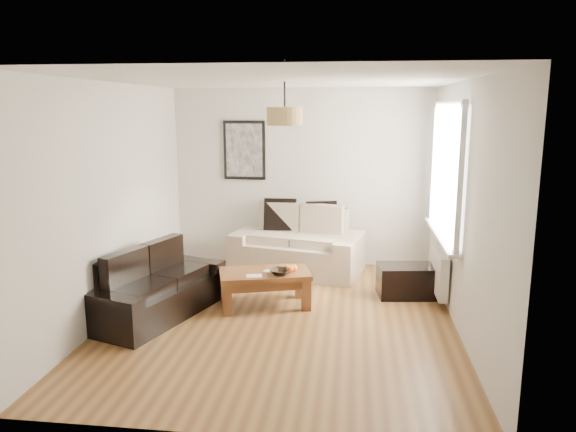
# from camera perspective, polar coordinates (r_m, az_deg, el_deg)

# --- Properties ---
(floor) EXTENTS (4.50, 4.50, 0.00)m
(floor) POSITION_cam_1_polar(r_m,az_deg,el_deg) (6.20, -0.69, -10.67)
(floor) COLOR brown
(floor) RESTS_ON ground
(ceiling) EXTENTS (3.80, 4.50, 0.00)m
(ceiling) POSITION_cam_1_polar(r_m,az_deg,el_deg) (5.75, -0.75, 14.11)
(ceiling) COLOR white
(ceiling) RESTS_ON floor
(wall_back) EXTENTS (3.80, 0.04, 2.60)m
(wall_back) POSITION_cam_1_polar(r_m,az_deg,el_deg) (8.04, 1.44, 4.05)
(wall_back) COLOR silver
(wall_back) RESTS_ON floor
(wall_front) EXTENTS (3.80, 0.04, 2.60)m
(wall_front) POSITION_cam_1_polar(r_m,az_deg,el_deg) (3.67, -5.46, -4.90)
(wall_front) COLOR silver
(wall_front) RESTS_ON floor
(wall_left) EXTENTS (0.04, 4.50, 2.60)m
(wall_left) POSITION_cam_1_polar(r_m,az_deg,el_deg) (6.37, -17.92, 1.56)
(wall_left) COLOR silver
(wall_left) RESTS_ON floor
(wall_right) EXTENTS (0.04, 4.50, 2.60)m
(wall_right) POSITION_cam_1_polar(r_m,az_deg,el_deg) (5.89, 17.92, 0.79)
(wall_right) COLOR silver
(wall_right) RESTS_ON floor
(window_bay) EXTENTS (0.14, 1.90, 1.60)m
(window_bay) POSITION_cam_1_polar(r_m,az_deg,el_deg) (6.62, 16.47, 4.62)
(window_bay) COLOR white
(window_bay) RESTS_ON wall_right
(radiator) EXTENTS (0.10, 0.90, 0.52)m
(radiator) POSITION_cam_1_polar(r_m,az_deg,el_deg) (6.86, 15.56, -5.54)
(radiator) COLOR white
(radiator) RESTS_ON wall_right
(poster) EXTENTS (0.62, 0.04, 0.87)m
(poster) POSITION_cam_1_polar(r_m,az_deg,el_deg) (8.10, -4.61, 6.92)
(poster) COLOR black
(poster) RESTS_ON wall_back
(pendant_shade) EXTENTS (0.40, 0.40, 0.20)m
(pendant_shade) POSITION_cam_1_polar(r_m,az_deg,el_deg) (6.04, -0.35, 10.47)
(pendant_shade) COLOR tan
(pendant_shade) RESTS_ON ceiling
(loveseat_cream) EXTENTS (1.96, 1.35, 0.89)m
(loveseat_cream) POSITION_cam_1_polar(r_m,az_deg,el_deg) (7.74, 0.98, -2.67)
(loveseat_cream) COLOR #BDAB98
(loveseat_cream) RESTS_ON floor
(sofa_leather) EXTENTS (1.31, 1.85, 0.72)m
(sofa_leather) POSITION_cam_1_polar(r_m,az_deg,el_deg) (6.35, -13.79, -6.99)
(sofa_leather) COLOR black
(sofa_leather) RESTS_ON floor
(coffee_table) EXTENTS (1.16, 0.84, 0.43)m
(coffee_table) POSITION_cam_1_polar(r_m,az_deg,el_deg) (6.48, -2.45, -7.66)
(coffee_table) COLOR brown
(coffee_table) RESTS_ON floor
(ottoman) EXTENTS (0.74, 0.53, 0.39)m
(ottoman) POSITION_cam_1_polar(r_m,az_deg,el_deg) (6.97, 12.32, -6.68)
(ottoman) COLOR black
(ottoman) RESTS_ON floor
(cushion_left) EXTENTS (0.47, 0.15, 0.46)m
(cushion_left) POSITION_cam_1_polar(r_m,az_deg,el_deg) (7.91, -0.83, 0.16)
(cushion_left) COLOR black
(cushion_left) RESTS_ON loveseat_cream
(cushion_right) EXTENTS (0.46, 0.24, 0.44)m
(cushion_right) POSITION_cam_1_polar(r_m,az_deg,el_deg) (7.86, 3.57, -0.04)
(cushion_right) COLOR black
(cushion_right) RESTS_ON loveseat_cream
(fruit_bowl) EXTENTS (0.30, 0.30, 0.06)m
(fruit_bowl) POSITION_cam_1_polar(r_m,az_deg,el_deg) (6.29, -0.76, -5.90)
(fruit_bowl) COLOR black
(fruit_bowl) RESTS_ON coffee_table
(orange_a) EXTENTS (0.08, 0.08, 0.08)m
(orange_a) POSITION_cam_1_polar(r_m,az_deg,el_deg) (6.37, 0.20, -5.59)
(orange_a) COLOR orange
(orange_a) RESTS_ON fruit_bowl
(orange_b) EXTENTS (0.10, 0.10, 0.08)m
(orange_b) POSITION_cam_1_polar(r_m,az_deg,el_deg) (6.40, 0.62, -5.49)
(orange_b) COLOR orange
(orange_b) RESTS_ON fruit_bowl
(orange_c) EXTENTS (0.07, 0.07, 0.06)m
(orange_c) POSITION_cam_1_polar(r_m,az_deg,el_deg) (6.45, -0.12, -5.37)
(orange_c) COLOR orange
(orange_c) RESTS_ON fruit_bowl
(papers) EXTENTS (0.20, 0.16, 0.01)m
(papers) POSITION_cam_1_polar(r_m,az_deg,el_deg) (6.25, -3.59, -6.30)
(papers) COLOR white
(papers) RESTS_ON coffee_table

